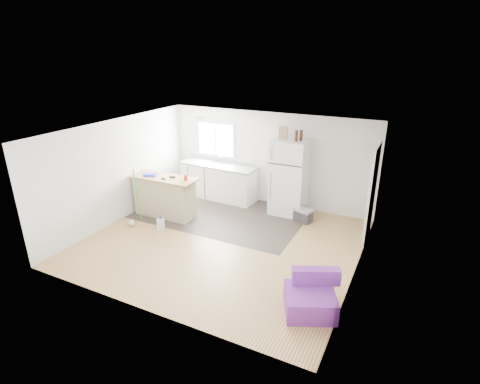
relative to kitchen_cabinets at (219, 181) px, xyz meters
The scene contains 19 objects.
room 2.63m from the kitchen_cabinets, 58.83° to the right, with size 5.51×5.01×2.41m.
vinyl_zone 1.19m from the kitchen_cabinets, 57.42° to the right, with size 4.05×2.50×0.00m, color #2D2721.
window 1.13m from the kitchen_cabinets, 126.80° to the left, with size 1.18×0.06×0.98m.
interior_door 4.12m from the kitchen_cabinets, ahead, with size 0.11×0.92×2.10m.
ceiling_fixture 2.11m from the kitchen_cabinets, 83.44° to the right, with size 0.30×0.30×0.07m, color white.
kitchen_cabinets is the anchor object (origin of this frame).
peninsula 1.70m from the kitchen_cabinets, 110.74° to the right, with size 1.64×0.65×1.00m.
refrigerator 2.08m from the kitchen_cabinets, ahead, with size 0.84×0.80×1.87m.
cooler 2.60m from the kitchen_cabinets, ahead, with size 0.48×0.39×0.32m.
purple_seat 5.05m from the kitchen_cabinets, 43.94° to the right, with size 0.99×1.00×0.63m.
cleaner_jug 2.33m from the kitchen_cabinets, 95.43° to the right, with size 0.17×0.14×0.33m.
mop 2.58m from the kitchen_cabinets, 111.08° to the right, with size 0.32×0.38×1.42m.
red_cup 1.64m from the kitchen_cabinets, 89.99° to the right, with size 0.08×0.08×0.12m, color red.
blue_tray 1.97m from the kitchen_cabinets, 120.77° to the right, with size 0.30×0.22×0.04m, color #142DC4.
tool_a 1.66m from the kitchen_cabinets, 103.90° to the right, with size 0.14×0.05×0.03m, color black.
tool_b 1.87m from the kitchen_cabinets, 106.26° to the right, with size 0.10×0.04×0.03m, color black.
cardboard_box 2.42m from the kitchen_cabinets, ahead, with size 0.20×0.10×0.30m, color tan.
bottle_left 2.67m from the kitchen_cabinets, ahead, with size 0.07×0.07×0.25m, color #391B0A.
bottle_right 2.74m from the kitchen_cabinets, ahead, with size 0.07×0.07×0.25m, color #391B0A.
Camera 1 is at (3.49, -6.17, 3.89)m, focal length 28.00 mm.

